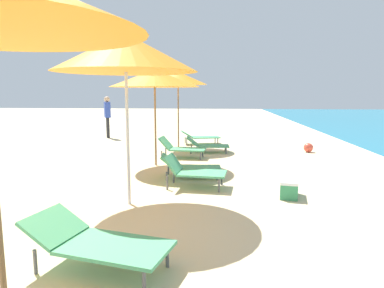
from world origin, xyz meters
The scene contains 12 objects.
lounger_nearest_shoreside centered at (0.83, 0.74, 0.32)m, with size 1.66×1.01×0.57m.
umbrella_second centered at (0.58, 2.95, 2.53)m, with size 2.35×2.35×2.90m.
lounger_second_shoreside centered at (1.59, 4.09, 0.34)m, with size 1.26×0.76×0.65m.
umbrella_third centered at (0.42, 6.16, 2.26)m, with size 2.32×2.32×2.55m.
lounger_third_shoreside centered at (0.97, 7.26, 0.31)m, with size 1.38×0.71×0.62m.
lounger_third_inland centered at (1.44, 4.91, 0.25)m, with size 1.40×0.77×0.52m.
umbrella_farthest centered at (0.65, 9.16, 2.40)m, with size 1.99×1.99×2.67m.
lounger_farthest_shoreside centered at (1.34, 10.15, 0.28)m, with size 1.55×0.90×0.52m.
lounger_farthest_inland centered at (1.69, 8.23, 0.26)m, with size 1.38×0.64×0.52m.
person_walking_near centered at (-2.68, 11.55, 1.08)m, with size 0.36×0.42×1.76m.
cooler_box centered at (3.39, 3.61, 0.16)m, with size 0.41×0.60×0.32m.
beach_ball centered at (4.96, 8.58, 0.15)m, with size 0.30×0.30×0.30m, color #E54C38.
Camera 1 is at (2.13, -2.62, 1.88)m, focal length 32.02 mm.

